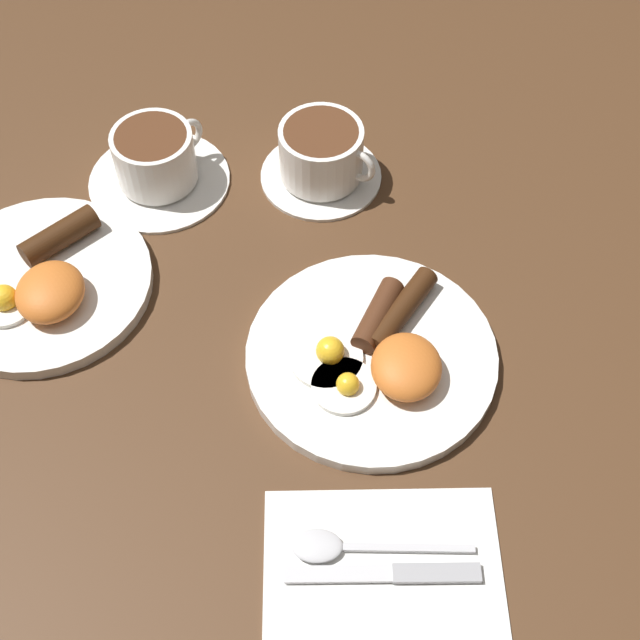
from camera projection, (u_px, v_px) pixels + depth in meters
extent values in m
plane|color=#4C301C|center=(371.00, 360.00, 0.92)|extent=(3.00, 3.00, 0.00)
cylinder|color=white|center=(371.00, 356.00, 0.92)|extent=(0.26, 0.26, 0.01)
cylinder|color=white|center=(344.00, 386.00, 0.88)|extent=(0.07, 0.07, 0.01)
sphere|color=yellow|center=(348.00, 384.00, 0.88)|extent=(0.02, 0.02, 0.02)
cylinder|color=white|center=(326.00, 358.00, 0.90)|extent=(0.08, 0.08, 0.01)
sphere|color=yellow|center=(330.00, 351.00, 0.90)|extent=(0.03, 0.03, 0.03)
ellipsoid|color=orange|center=(406.00, 367.00, 0.88)|extent=(0.08, 0.07, 0.04)
cylinder|color=#3B200E|center=(402.00, 310.00, 0.93)|extent=(0.11, 0.08, 0.02)
cylinder|color=#492715|center=(378.00, 315.00, 0.92)|extent=(0.09, 0.05, 0.03)
cylinder|color=white|center=(42.00, 283.00, 0.97)|extent=(0.24, 0.24, 0.01)
cylinder|color=white|center=(5.00, 304.00, 0.94)|extent=(0.06, 0.06, 0.01)
sphere|color=yellow|center=(4.00, 298.00, 0.94)|extent=(0.03, 0.03, 0.03)
ellipsoid|color=orange|center=(50.00, 292.00, 0.93)|extent=(0.08, 0.07, 0.04)
cylinder|color=#391F0D|center=(59.00, 236.00, 0.98)|extent=(0.08, 0.08, 0.03)
cylinder|color=white|center=(321.00, 175.00, 1.07)|extent=(0.15, 0.15, 0.01)
cylinder|color=white|center=(321.00, 152.00, 1.04)|extent=(0.10, 0.10, 0.07)
cylinder|color=#56331E|center=(321.00, 132.00, 1.02)|extent=(0.09, 0.09, 0.00)
torus|color=white|center=(358.00, 166.00, 1.02)|extent=(0.03, 0.04, 0.04)
cylinder|color=white|center=(159.00, 179.00, 1.07)|extent=(0.17, 0.17, 0.01)
cylinder|color=white|center=(155.00, 157.00, 1.04)|extent=(0.09, 0.09, 0.07)
cylinder|color=#56331E|center=(150.00, 137.00, 1.01)|extent=(0.08, 0.08, 0.00)
torus|color=white|center=(187.00, 136.00, 1.05)|extent=(0.04, 0.04, 0.04)
cube|color=white|center=(383.00, 562.00, 0.80)|extent=(0.16, 0.22, 0.01)
cube|color=silver|center=(338.00, 574.00, 0.79)|extent=(0.02, 0.10, 0.00)
cube|color=#9E9EA3|center=(437.00, 573.00, 0.79)|extent=(0.02, 0.08, 0.01)
ellipsoid|color=silver|center=(317.00, 546.00, 0.80)|extent=(0.03, 0.05, 0.01)
cube|color=silver|center=(409.00, 548.00, 0.80)|extent=(0.01, 0.12, 0.00)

